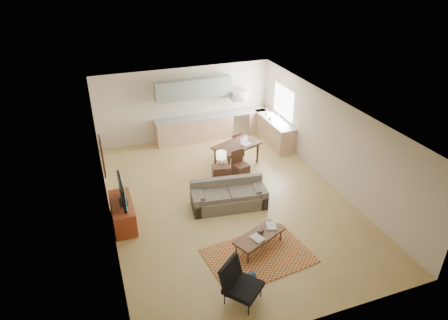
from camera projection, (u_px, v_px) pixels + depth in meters
name	position (u px, v px, depth m)	size (l,w,h in m)	color
room	(228.00, 158.00, 10.87)	(9.00, 9.00, 9.00)	#A58A50
kitchen_counter_back	(212.00, 126.00, 15.02)	(4.26, 0.64, 0.92)	tan
kitchen_counter_right	(274.00, 131.00, 14.65)	(0.64, 2.26, 0.92)	tan
kitchen_range	(239.00, 123.00, 15.35)	(0.62, 0.62, 0.90)	#A5A8AD
kitchen_microwave	(239.00, 95.00, 14.84)	(0.62, 0.40, 0.35)	#A5A8AD
upper_cabinets	(194.00, 89.00, 14.25)	(2.80, 0.34, 0.70)	gray
window_right	(283.00, 102.00, 14.22)	(0.02, 1.40, 1.05)	white
wall_art_left	(102.00, 156.00, 10.56)	(0.06, 0.42, 1.10)	olive
triptych	(182.00, 94.00, 14.35)	(1.70, 0.04, 0.50)	beige
rug	(258.00, 256.00, 9.41)	(2.39, 1.65, 0.02)	#8C3817
sofa	(229.00, 195.00, 11.04)	(2.15, 0.93, 0.75)	#5F564B
coffee_table	(259.00, 241.00, 9.59)	(1.33, 0.53, 0.40)	#4B2E1D
book_a	(253.00, 240.00, 9.29)	(0.34, 0.39, 0.03)	maroon
book_b	(266.00, 226.00, 9.78)	(0.34, 0.39, 0.03)	navy
vase	(261.00, 229.00, 9.55)	(0.18, 0.18, 0.18)	black
armchair	(243.00, 285.00, 8.04)	(0.77, 0.77, 0.88)	black
tv_credenza	(123.00, 213.00, 10.38)	(0.55, 1.42, 0.65)	maroon
tv	(122.00, 191.00, 10.09)	(0.11, 1.09, 0.65)	black
console_table	(221.00, 175.00, 12.12)	(0.53, 0.36, 0.62)	#371E15
table_lamp	(221.00, 159.00, 11.86)	(0.30, 0.30, 0.50)	beige
dining_table	(237.00, 155.00, 13.13)	(1.52, 0.87, 0.77)	#371E15
dining_chair_near	(241.00, 165.00, 12.40)	(0.43, 0.45, 0.91)	#371E15
dining_chair_far	(233.00, 143.00, 13.80)	(0.41, 0.43, 0.87)	#371E15
laptop	(247.00, 141.00, 12.89)	(0.32, 0.24, 0.24)	#A5A8AD
soap_bottle	(267.00, 113.00, 14.71)	(0.10, 0.11, 0.19)	beige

